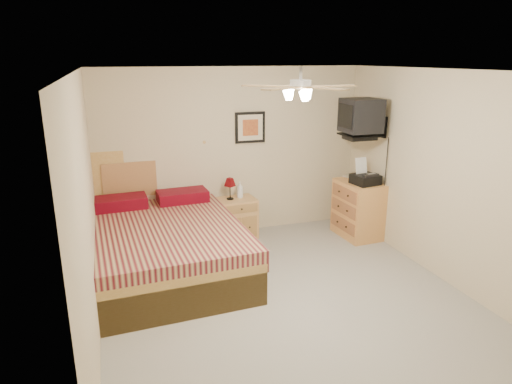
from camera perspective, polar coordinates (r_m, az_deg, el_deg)
floor at (r=5.28m, az=3.95°, el=-13.36°), size 4.50×4.50×0.00m
ceiling at (r=4.58m, az=4.59°, el=14.90°), size 4.00×4.50×0.04m
wall_back at (r=6.85m, az=-2.95°, el=4.92°), size 4.00×0.04×2.50m
wall_front at (r=2.98m, az=21.27°, el=-12.17°), size 4.00×0.04×2.50m
wall_left at (r=4.45m, az=-20.35°, el=-2.57°), size 0.04×4.50×2.50m
wall_right at (r=5.82m, az=22.77°, el=1.55°), size 0.04×4.50×2.50m
bed at (r=5.69m, az=-11.59°, el=-2.90°), size 1.91×2.45×1.53m
nightstand at (r=6.87m, az=-2.42°, el=-3.25°), size 0.58×0.45×0.60m
table_lamp at (r=6.72m, az=-3.27°, el=0.42°), size 0.21×0.21×0.32m
lotion_bottle at (r=6.80m, az=-2.03°, el=0.28°), size 0.12×0.12×0.25m
framed_picture at (r=6.84m, az=-0.75°, el=8.07°), size 0.46×0.04×0.46m
dresser at (r=7.03m, az=12.62°, el=-2.11°), size 0.54×0.75×0.85m
fax_machine at (r=6.77m, az=13.57°, el=2.49°), size 0.40×0.42×0.37m
magazine_lower at (r=7.06m, az=11.45°, el=1.73°), size 0.26×0.29×0.02m
magazine_upper at (r=7.07m, az=11.43°, el=1.91°), size 0.21×0.26×0.02m
wall_tv at (r=6.63m, az=14.10°, el=8.97°), size 0.56×0.46×0.58m
ceiling_fan at (r=4.40m, az=5.57°, el=12.99°), size 1.14×1.14×0.28m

